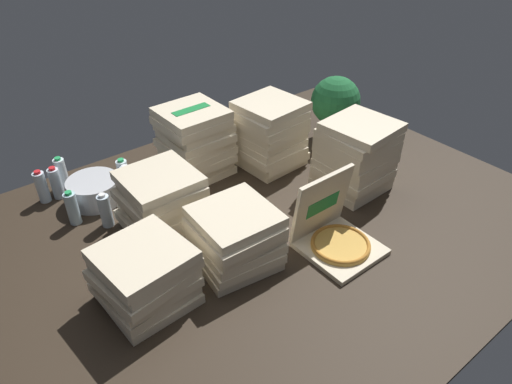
% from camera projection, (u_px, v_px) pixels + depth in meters
% --- Properties ---
extents(ground_plane, '(3.20, 2.40, 0.02)m').
position_uv_depth(ground_plane, '(259.00, 226.00, 2.58)').
color(ground_plane, '#2D2319').
extents(open_pizza_box, '(0.37, 0.38, 0.39)m').
position_uv_depth(open_pizza_box, '(335.00, 234.00, 2.39)').
color(open_pizza_box, beige).
rests_on(open_pizza_box, ground_plane).
extents(pizza_stack_left_mid, '(0.41, 0.40, 0.44)m').
position_uv_depth(pizza_stack_left_mid, '(195.00, 142.00, 2.90)').
color(pizza_stack_left_mid, beige).
rests_on(pizza_stack_left_mid, ground_plane).
extents(pizza_stack_center_far, '(0.42, 0.41, 0.44)m').
position_uv_depth(pizza_stack_center_far, '(269.00, 134.00, 2.98)').
color(pizza_stack_center_far, beige).
rests_on(pizza_stack_center_far, ground_plane).
extents(pizza_stack_right_mid, '(0.41, 0.41, 0.44)m').
position_uv_depth(pizza_stack_right_mid, '(355.00, 156.00, 2.75)').
color(pizza_stack_right_mid, beige).
rests_on(pizza_stack_right_mid, ground_plane).
extents(pizza_stack_left_near, '(0.40, 0.40, 0.34)m').
position_uv_depth(pizza_stack_left_near, '(161.00, 202.00, 2.46)').
color(pizza_stack_left_near, beige).
rests_on(pizza_stack_left_near, ground_plane).
extents(pizza_stack_left_far, '(0.43, 0.42, 0.29)m').
position_uv_depth(pizza_stack_left_far, '(145.00, 276.00, 2.05)').
color(pizza_stack_left_far, beige).
rests_on(pizza_stack_left_far, ground_plane).
extents(pizza_stack_center_near, '(0.42, 0.42, 0.29)m').
position_uv_depth(pizza_stack_center_near, '(235.00, 238.00, 2.26)').
color(pizza_stack_center_near, beige).
rests_on(pizza_stack_center_near, ground_plane).
extents(ice_bucket, '(0.30, 0.30, 0.14)m').
position_uv_depth(ice_bucket, '(94.00, 190.00, 2.72)').
color(ice_bucket, '#B7BABF').
rests_on(ice_bucket, ground_plane).
extents(water_bottle_0, '(0.07, 0.07, 0.21)m').
position_uv_depth(water_bottle_0, '(42.00, 187.00, 2.71)').
color(water_bottle_0, silver).
rests_on(water_bottle_0, ground_plane).
extents(water_bottle_1, '(0.07, 0.07, 0.21)m').
position_uv_depth(water_bottle_1, '(72.00, 208.00, 2.54)').
color(water_bottle_1, silver).
rests_on(water_bottle_1, ground_plane).
extents(water_bottle_2, '(0.07, 0.07, 0.21)m').
position_uv_depth(water_bottle_2, '(62.00, 173.00, 2.83)').
color(water_bottle_2, white).
rests_on(water_bottle_2, ground_plane).
extents(water_bottle_3, '(0.07, 0.07, 0.21)m').
position_uv_depth(water_bottle_3, '(123.00, 175.00, 2.81)').
color(water_bottle_3, white).
rests_on(water_bottle_3, ground_plane).
extents(water_bottle_4, '(0.07, 0.07, 0.21)m').
position_uv_depth(water_bottle_4, '(56.00, 183.00, 2.74)').
color(water_bottle_4, silver).
rests_on(water_bottle_4, ground_plane).
extents(water_bottle_5, '(0.07, 0.07, 0.21)m').
position_uv_depth(water_bottle_5, '(127.00, 181.00, 2.76)').
color(water_bottle_5, silver).
rests_on(water_bottle_5, ground_plane).
extents(water_bottle_6, '(0.07, 0.07, 0.21)m').
position_uv_depth(water_bottle_6, '(105.00, 211.00, 2.52)').
color(water_bottle_6, silver).
rests_on(water_bottle_6, ground_plane).
extents(potted_plant, '(0.34, 0.34, 0.46)m').
position_uv_depth(potted_plant, '(335.00, 104.00, 3.25)').
color(potted_plant, '#513323').
rests_on(potted_plant, ground_plane).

